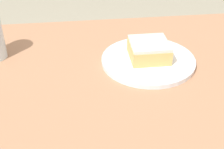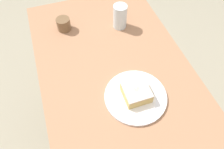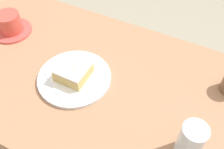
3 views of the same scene
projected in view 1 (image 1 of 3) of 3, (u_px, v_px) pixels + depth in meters
name	position (u px, v px, depth m)	size (l,w,h in m)	color
table	(128.00, 107.00, 0.82)	(1.21, 0.61, 0.73)	#A37453
plate_glazed_square	(148.00, 60.00, 0.79)	(0.23, 0.23, 0.01)	silver
napkin_glazed_square	(148.00, 58.00, 0.78)	(0.15, 0.15, 0.00)	white
donut_glazed_square	(149.00, 50.00, 0.77)	(0.09, 0.09, 0.04)	tan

